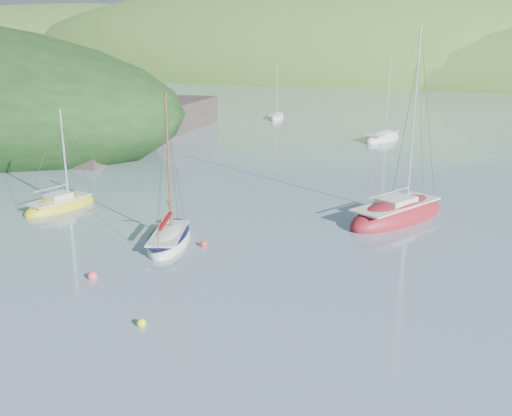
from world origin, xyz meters
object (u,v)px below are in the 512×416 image
at_px(sailboat_yellow, 61,206).
at_px(distant_sloop_a, 382,139).
at_px(sloop_red, 397,215).
at_px(distant_sloop_c, 276,118).
at_px(daysailer_white, 169,239).

height_order(sailboat_yellow, distant_sloop_a, distant_sloop_a).
distance_m(sloop_red, distant_sloop_c, 49.39).
bearing_deg(daysailer_white, distant_sloop_a, 63.80).
bearing_deg(sailboat_yellow, distant_sloop_c, 105.38).
distance_m(daysailer_white, distant_sloop_a, 39.73).
bearing_deg(daysailer_white, distant_sloop_c, 84.78).
bearing_deg(distant_sloop_c, sailboat_yellow, -100.27).
xyz_separation_m(sailboat_yellow, distant_sloop_c, (-4.86, 49.19, -0.02)).
bearing_deg(distant_sloop_c, daysailer_white, -89.37).
distance_m(daysailer_white, sloop_red, 14.76).
distance_m(sailboat_yellow, distant_sloop_c, 49.43).
relative_size(distant_sloop_a, distant_sloop_c, 1.24).
bearing_deg(distant_sloop_a, sloop_red, -63.08).
height_order(daysailer_white, sailboat_yellow, daysailer_white).
relative_size(daysailer_white, distant_sloop_a, 0.89).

